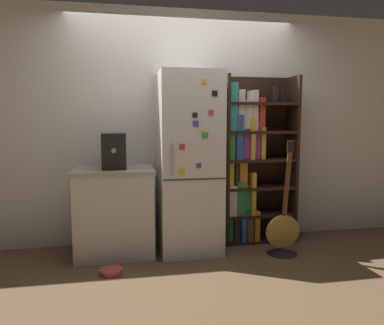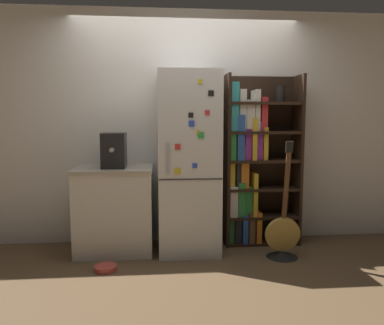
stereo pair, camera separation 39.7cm
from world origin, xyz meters
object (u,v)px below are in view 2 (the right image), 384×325
Objects in this scene: espresso_machine at (114,150)px; pet_bowl at (106,268)px; refrigerator at (188,163)px; bookshelf at (251,163)px; guitar at (283,241)px.

pet_bowl is (-0.04, -0.50, -1.05)m from espresso_machine.
refrigerator is at bearing 0.99° from espresso_machine.
bookshelf is at bearing 24.45° from pet_bowl.
bookshelf is 0.92m from guitar.
bookshelf is (0.73, 0.19, -0.03)m from refrigerator.
refrigerator is 1.32m from pet_bowl.
guitar is 1.76m from pet_bowl.
espresso_machine is 0.30× the size of guitar.
bookshelf is 5.23× the size of espresso_machine.
refrigerator is 1.25m from guitar.
refrigerator is at bearing 32.24° from pet_bowl.
espresso_machine is (-0.76, -0.01, 0.14)m from refrigerator.
bookshelf reaches higher than pet_bowl.
guitar is (1.70, -0.31, -0.91)m from espresso_machine.
guitar is (0.93, -0.33, -0.77)m from refrigerator.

